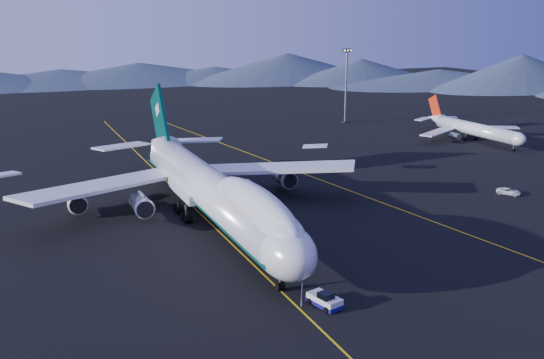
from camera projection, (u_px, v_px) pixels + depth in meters
name	position (u px, v px, depth m)	size (l,w,h in m)	color
ground	(211.00, 224.00, 96.34)	(500.00, 500.00, 0.00)	black
taxiway_line_main	(211.00, 224.00, 96.34)	(0.25, 220.00, 0.01)	yellow
taxiway_line_side	(343.00, 188.00, 116.83)	(0.25, 200.00, 0.01)	yellow
boeing_747	(210.00, 189.00, 94.88)	(59.62, 72.43, 19.37)	silver
pushback_tug	(325.00, 301.00, 68.88)	(3.25, 4.66, 1.85)	silver
second_jet	(472.00, 129.00, 162.19)	(33.05, 37.34, 10.63)	silver
service_van	(509.00, 191.00, 112.55)	(2.00, 4.34, 1.21)	white
floodlight_mast	(346.00, 86.00, 188.26)	(2.83, 2.12, 22.89)	black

